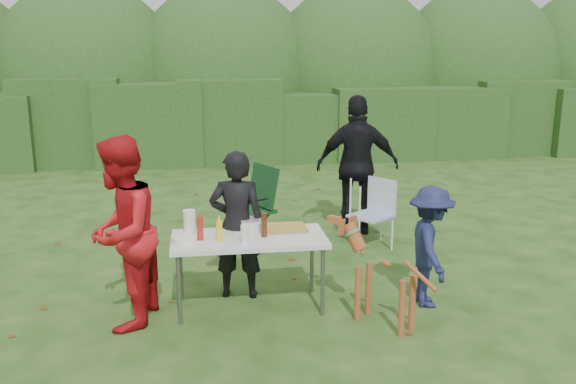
{
  "coord_description": "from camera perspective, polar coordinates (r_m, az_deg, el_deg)",
  "views": [
    {
      "loc": [
        -0.67,
        -5.45,
        2.58
      ],
      "look_at": [
        0.26,
        0.89,
        1.0
      ],
      "focal_mm": 38.0,
      "sensor_mm": 36.0,
      "label": 1
    }
  ],
  "objects": [
    {
      "name": "child",
      "position": [
        6.22,
        13.15,
        -4.99
      ],
      "size": [
        0.55,
        0.84,
        1.22
      ],
      "primitive_type": "imported",
      "rotation": [
        0.0,
        0.0,
        1.44
      ],
      "color": "#1B2148",
      "rests_on": "ground"
    },
    {
      "name": "ground",
      "position": [
        6.07,
        -1.22,
        -11.33
      ],
      "size": [
        80.0,
        80.0,
        0.0
      ],
      "primitive_type": "plane",
      "color": "#1E4211"
    },
    {
      "name": "food_tray",
      "position": [
        6.12,
        -0.28,
        -3.56
      ],
      "size": [
        0.45,
        0.3,
        0.02
      ],
      "primitive_type": "cube",
      "color": "#B7B7BA",
      "rests_on": "folding_table"
    },
    {
      "name": "person_red_jacket",
      "position": [
        5.76,
        -15.33,
        -3.73
      ],
      "size": [
        0.84,
        0.99,
        1.78
      ],
      "primitive_type": "imported",
      "rotation": [
        0.0,
        0.0,
        -1.78
      ],
      "color": "red",
      "rests_on": "ground"
    },
    {
      "name": "paper_towel_roll",
      "position": [
        6.0,
        -9.19,
        -2.9
      ],
      "size": [
        0.12,
        0.12,
        0.26
      ],
      "primitive_type": "cylinder",
      "color": "white",
      "rests_on": "folding_table"
    },
    {
      "name": "plate_stack",
      "position": [
        5.88,
        -9.66,
        -4.36
      ],
      "size": [
        0.24,
        0.24,
        0.05
      ],
      "primitive_type": "cylinder",
      "color": "white",
      "rests_on": "folding_table"
    },
    {
      "name": "beer_bottle",
      "position": [
        5.91,
        -2.25,
        -3.09
      ],
      "size": [
        0.06,
        0.06,
        0.24
      ],
      "primitive_type": "cylinder",
      "color": "#47230F",
      "rests_on": "folding_table"
    },
    {
      "name": "cup_stack",
      "position": [
        5.73,
        -4.05,
        -3.98
      ],
      "size": [
        0.08,
        0.08,
        0.18
      ],
      "primitive_type": "cylinder",
      "color": "white",
      "rests_on": "folding_table"
    },
    {
      "name": "shrub_backdrop",
      "position": [
        15.1,
        -5.88,
        10.07
      ],
      "size": [
        20.0,
        2.6,
        3.2
      ],
      "primitive_type": "ellipsoid",
      "color": "#3D6628",
      "rests_on": "ground"
    },
    {
      "name": "person_black_puffy",
      "position": [
        8.32,
        6.53,
        2.47
      ],
      "size": [
        1.16,
        0.59,
        1.9
      ],
      "primitive_type": "imported",
      "rotation": [
        0.0,
        0.0,
        3.03
      ],
      "color": "black",
      "rests_on": "ground"
    },
    {
      "name": "mustard_bottle",
      "position": [
        5.82,
        -6.45,
        -3.64
      ],
      "size": [
        0.06,
        0.06,
        0.2
      ],
      "primitive_type": "cylinder",
      "color": "yellow",
      "rests_on": "folding_table"
    },
    {
      "name": "focaccia_bread",
      "position": [
        6.11,
        -0.28,
        -3.3
      ],
      "size": [
        0.4,
        0.26,
        0.04
      ],
      "primitive_type": "cube",
      "color": "#B2913C",
      "rests_on": "food_tray"
    },
    {
      "name": "ketchup_bottle",
      "position": [
        5.87,
        -8.23,
        -3.44
      ],
      "size": [
        0.06,
        0.06,
        0.22
      ],
      "primitive_type": "cylinder",
      "color": "#AA261A",
      "rests_on": "folding_table"
    },
    {
      "name": "folding_table",
      "position": [
        5.97,
        -3.67,
        -4.68
      ],
      "size": [
        1.5,
        0.7,
        0.74
      ],
      "color": "silver",
      "rests_on": "ground"
    },
    {
      "name": "pasta_bowl",
      "position": [
        6.18,
        -3.26,
        -3.01
      ],
      "size": [
        0.26,
        0.26,
        0.1
      ],
      "primitive_type": "cylinder",
      "color": "silver",
      "rests_on": "folding_table"
    },
    {
      "name": "hedge_row",
      "position": [
        13.58,
        -5.49,
        6.47
      ],
      "size": [
        22.0,
        1.4,
        1.7
      ],
      "primitive_type": "cube",
      "color": "#23471C",
      "rests_on": "ground"
    },
    {
      "name": "dog",
      "position": [
        5.74,
        9.09,
        -7.99
      ],
      "size": [
        0.91,
        1.01,
        0.93
      ],
      "primitive_type": null,
      "rotation": [
        0.0,
        0.0,
        2.24
      ],
      "color": "#994D26",
      "rests_on": "ground"
    },
    {
      "name": "person_cook",
      "position": [
        6.23,
        -4.78,
        -3.08
      ],
      "size": [
        0.62,
        0.46,
        1.54
      ],
      "primitive_type": "imported",
      "rotation": [
        0.0,
        0.0,
        2.97
      ],
      "color": "black",
      "rests_on": "ground"
    },
    {
      "name": "camping_chair",
      "position": [
        7.92,
        -3.74,
        -1.3
      ],
      "size": [
        0.87,
        0.87,
        1.03
      ],
      "primitive_type": null,
      "rotation": [
        0.0,
        0.0,
        3.62
      ],
      "color": "#123618",
      "rests_on": "ground"
    },
    {
      "name": "lawn_chair",
      "position": [
        7.94,
        7.77,
        -1.96
      ],
      "size": [
        0.72,
        0.72,
        0.87
      ],
      "primitive_type": null,
      "rotation": [
        0.0,
        0.0,
        3.76
      ],
      "color": "#3765BB",
      "rests_on": "ground"
    }
  ]
}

